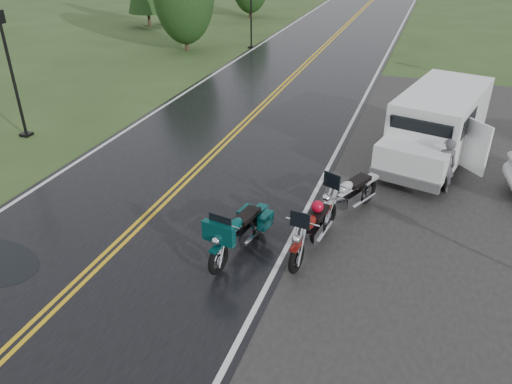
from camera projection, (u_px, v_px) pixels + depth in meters
ground at (115, 249)px, 11.72m from camera, size 120.00×120.00×0.00m
road at (257, 112)px, 19.96m from camera, size 8.00×100.00×0.04m
motorcycle_red at (297, 247)px, 10.56m from camera, size 1.15×2.49×1.42m
motorcycle_teal at (218, 248)px, 10.53m from camera, size 1.25×2.47×1.40m
motorcycle_silver at (327, 205)px, 12.02m from camera, size 1.84×2.65×1.48m
van_white at (388, 140)px, 14.55m from camera, size 3.42×6.07×2.25m
person_at_van at (445, 167)px, 13.72m from camera, size 0.68×0.54×1.62m
lamp_post_near_left at (13, 76)px, 16.76m from camera, size 0.37×0.37×4.33m
lamp_post_far_left at (251, 14)px, 28.84m from camera, size 0.34×0.34×3.94m
tree_left_mid at (184, 1)px, 27.90m from camera, size 3.50×3.50×5.47m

